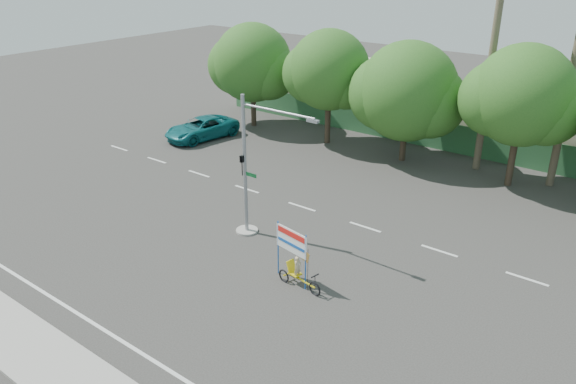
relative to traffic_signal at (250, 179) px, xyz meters
The scene contains 12 objects.
ground 5.40m from the traffic_signal, 61.13° to the right, with size 120.00×120.00×0.00m, color #33302D.
sidewalk_near 12.04m from the traffic_signal, 79.17° to the right, with size 50.00×2.40×0.12m, color gray.
fence 17.76m from the traffic_signal, 82.85° to the left, with size 38.00×0.08×2.00m, color #336B3D.
building_left 23.38m from the traffic_signal, 109.52° to the left, with size 12.00×8.00×4.00m, color beige.
tree_far_left 18.45m from the traffic_signal, 130.22° to the left, with size 7.14×6.00×7.96m.
tree_left 14.99m from the traffic_signal, 109.08° to the left, with size 6.66×5.60×8.07m.
tree_center 14.15m from the traffic_signal, 85.33° to the left, with size 7.62×6.40×7.85m.
tree_right 16.38m from the traffic_signal, 59.83° to the left, with size 6.90×5.80×8.36m.
palm_short 17.56m from the traffic_signal, 69.84° to the left, with size 3.73×3.79×14.45m.
traffic_signal is the anchor object (origin of this frame).
trike_billboard 5.35m from the traffic_signal, 27.31° to the right, with size 2.60×0.85×2.58m.
pickup_truck 15.83m from the traffic_signal, 144.21° to the left, with size 2.59×5.62×1.56m, color #0E6367.
Camera 1 is at (14.29, -14.61, 13.18)m, focal length 35.00 mm.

